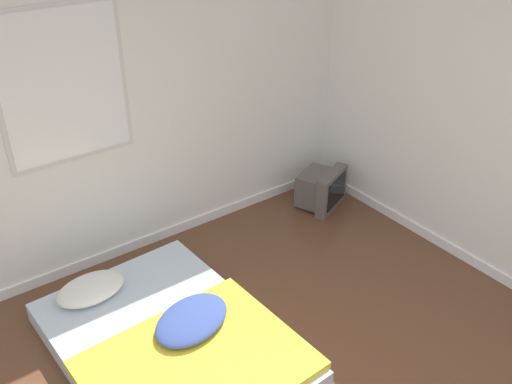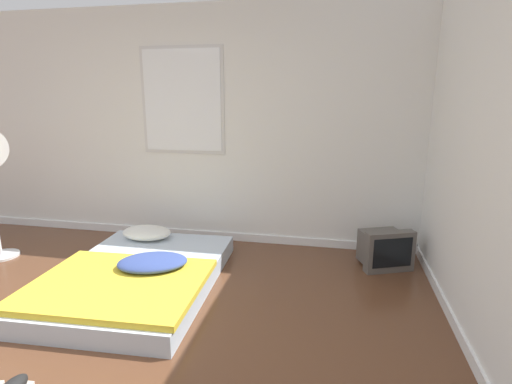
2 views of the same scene
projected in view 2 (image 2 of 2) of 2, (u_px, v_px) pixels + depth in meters
wall_back at (187, 128)px, 4.51m from camera, size 7.54×0.08×2.60m
mattress_bed at (137, 275)px, 3.52m from camera, size 1.41×1.94×0.31m
crt_tv at (384, 249)px, 3.91m from camera, size 0.54×0.50×0.40m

